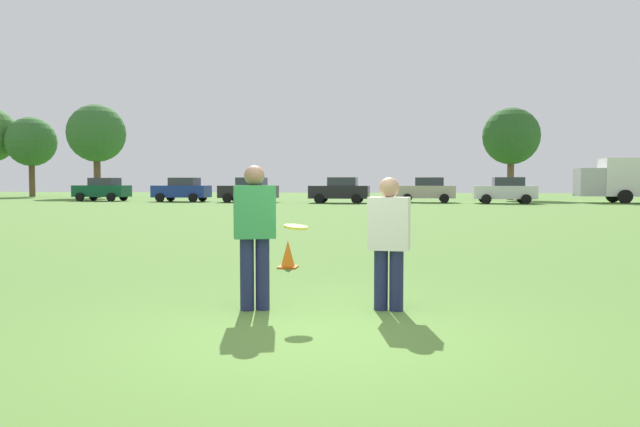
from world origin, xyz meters
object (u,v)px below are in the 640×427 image
(player_thrower, at_px, (255,229))
(frisbee, at_px, (296,227))
(traffic_cone, at_px, (288,255))
(parked_car_mid_right, at_px, (340,190))
(parked_car_center, at_px, (249,190))
(parked_car_near_left, at_px, (103,189))
(parked_car_far_right, at_px, (505,190))
(player_defender, at_px, (389,236))
(parked_car_near_right, at_px, (426,190))
(parked_car_mid_left, at_px, (182,190))

(player_thrower, xyz_separation_m, frisbee, (0.51, -0.12, 0.04))
(frisbee, bearing_deg, player_thrower, 166.48)
(traffic_cone, xyz_separation_m, parked_car_mid_right, (-2.53, 32.36, 0.69))
(parked_car_center, relative_size, parked_car_mid_right, 1.00)
(parked_car_near_left, distance_m, parked_car_mid_right, 19.21)
(parked_car_center, xyz_separation_m, parked_car_far_right, (18.22, 0.01, 0.00))
(traffic_cone, relative_size, parked_car_mid_right, 0.11)
(frisbee, bearing_deg, parked_car_far_right, 77.46)
(traffic_cone, height_order, parked_car_mid_right, parked_car_mid_right)
(player_defender, height_order, parked_car_far_right, parked_car_far_right)
(parked_car_near_right, height_order, parked_car_far_right, same)
(frisbee, xyz_separation_m, parked_car_far_right, (8.13, 36.52, -0.06))
(player_defender, xyz_separation_m, frisbee, (-1.03, -0.31, 0.12))
(parked_car_near_left, xyz_separation_m, parked_car_mid_left, (6.89, -0.87, 0.00))
(player_defender, bearing_deg, frisbee, -163.12)
(parked_car_mid_left, relative_size, parked_car_center, 1.00)
(parked_car_mid_left, bearing_deg, player_defender, -65.88)
(parked_car_center, distance_m, parked_car_mid_right, 6.81)
(parked_car_mid_right, height_order, parked_car_near_right, same)
(player_defender, height_order, parked_car_mid_right, parked_car_mid_right)
(player_thrower, relative_size, parked_car_near_right, 0.40)
(traffic_cone, distance_m, parked_car_mid_right, 32.47)
(parked_car_near_left, distance_m, parked_car_near_right, 25.19)
(traffic_cone, height_order, parked_car_center, parked_car_center)
(traffic_cone, bearing_deg, frisbee, -77.55)
(parked_car_near_left, height_order, parked_car_mid_left, same)
(player_thrower, distance_m, parked_car_near_left, 43.87)
(frisbee, bearing_deg, traffic_cone, 102.45)
(traffic_cone, xyz_separation_m, parked_car_far_right, (8.91, 32.97, 0.69))
(traffic_cone, relative_size, parked_car_far_right, 0.11)
(player_defender, xyz_separation_m, parked_car_near_right, (1.76, 37.52, 0.06))
(traffic_cone, bearing_deg, parked_car_mid_right, 94.47)
(parked_car_mid_right, bearing_deg, parked_car_near_right, 17.40)
(parked_car_mid_right, bearing_deg, player_thrower, -85.52)
(parked_car_near_right, bearing_deg, player_thrower, -95.00)
(parked_car_near_left, xyz_separation_m, parked_car_center, (12.30, -1.62, 0.00))
(player_thrower, relative_size, parked_car_mid_right, 0.40)
(parked_car_near_right, bearing_deg, traffic_cone, -95.96)
(parked_car_center, bearing_deg, parked_car_near_right, 5.84)
(parked_car_near_left, bearing_deg, parked_car_mid_right, -6.62)
(parked_car_mid_left, bearing_deg, parked_car_near_left, 172.82)
(parked_car_mid_left, xyz_separation_m, parked_car_far_right, (23.64, -0.74, 0.00))
(parked_car_mid_right, bearing_deg, parked_car_center, 174.99)
(frisbee, height_order, parked_car_near_left, parked_car_near_left)
(player_defender, bearing_deg, parked_car_near_right, 87.32)
(parked_car_center, relative_size, parked_car_far_right, 1.00)
(parked_car_far_right, bearing_deg, parked_car_near_left, 176.97)
(traffic_cone, bearing_deg, parked_car_near_right, 84.04)
(parked_car_center, bearing_deg, parked_car_mid_left, 172.10)
(frisbee, height_order, parked_car_mid_right, parked_car_mid_right)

